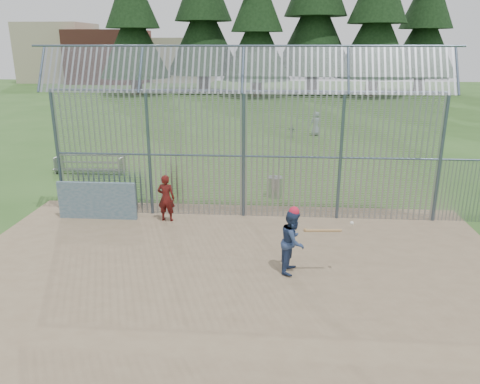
# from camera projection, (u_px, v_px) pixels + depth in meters

# --- Properties ---
(ground) EXTENTS (120.00, 120.00, 0.00)m
(ground) POSITION_uv_depth(u_px,v_px,m) (234.00, 264.00, 11.89)
(ground) COLOR #2D511E
(ground) RESTS_ON ground
(dirt_infield) EXTENTS (14.00, 10.00, 0.02)m
(dirt_infield) POSITION_uv_depth(u_px,v_px,m) (233.00, 273.00, 11.41)
(dirt_infield) COLOR #756047
(dirt_infield) RESTS_ON ground
(dugout_wall) EXTENTS (2.50, 0.12, 1.20)m
(dugout_wall) POSITION_uv_depth(u_px,v_px,m) (97.00, 201.00, 14.78)
(dugout_wall) COLOR #38566B
(dugout_wall) RESTS_ON dirt_infield
(batter) EXTENTS (0.77, 0.89, 1.57)m
(batter) POSITION_uv_depth(u_px,v_px,m) (293.00, 241.00, 11.29)
(batter) COLOR navy
(batter) RESTS_ON dirt_infield
(onlooker) EXTENTS (0.57, 0.40, 1.49)m
(onlooker) POSITION_uv_depth(u_px,v_px,m) (166.00, 198.00, 14.56)
(onlooker) COLOR maroon
(onlooker) RESTS_ON dirt_infield
(bg_kid_standing) EXTENTS (0.83, 0.68, 1.45)m
(bg_kid_standing) POSITION_uv_depth(u_px,v_px,m) (316.00, 123.00, 28.22)
(bg_kid_standing) COLOR gray
(bg_kid_standing) RESTS_ON ground
(bg_kid_seated) EXTENTS (0.48, 0.41, 0.77)m
(bg_kid_seated) POSITION_uv_depth(u_px,v_px,m) (292.00, 131.00, 27.66)
(bg_kid_seated) COLOR slate
(bg_kid_seated) RESTS_ON ground
(batting_gear) EXTENTS (1.52, 0.34, 0.57)m
(batting_gear) POSITION_uv_depth(u_px,v_px,m) (302.00, 216.00, 11.04)
(batting_gear) COLOR red
(batting_gear) RESTS_ON ground
(trash_can) EXTENTS (0.56, 0.56, 0.82)m
(trash_can) POSITION_uv_depth(u_px,v_px,m) (275.00, 187.00, 17.01)
(trash_can) COLOR #92959A
(trash_can) RESTS_ON ground
(bleacher) EXTENTS (3.00, 0.95, 0.72)m
(bleacher) POSITION_uv_depth(u_px,v_px,m) (90.00, 163.00, 20.21)
(bleacher) COLOR slate
(bleacher) RESTS_ON ground
(backstop_fence) EXTENTS (20.09, 0.81, 5.30)m
(backstop_fence) POSITION_uv_depth(u_px,v_px,m) (302.00, 146.00, 14.31)
(backstop_fence) COLOR #47566B
(backstop_fence) RESTS_ON ground
(distant_buildings) EXTENTS (26.50, 10.50, 8.00)m
(distant_buildings) POSITION_uv_depth(u_px,v_px,m) (105.00, 56.00, 66.06)
(distant_buildings) COLOR brown
(distant_buildings) RESTS_ON ground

